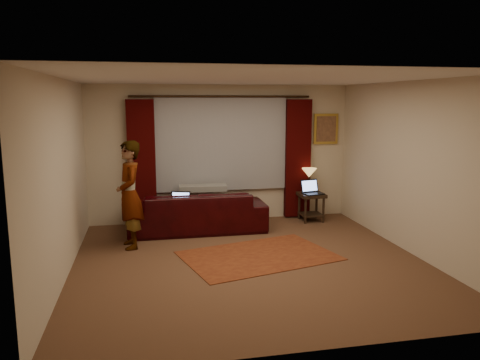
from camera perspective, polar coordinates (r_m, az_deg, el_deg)
name	(u,v)px	position (r m, az deg, el deg)	size (l,w,h in m)	color
floor	(250,262)	(6.87, 1.21, -9.99)	(5.00, 5.00, 0.01)	brown
ceiling	(251,79)	(6.48, 1.29, 12.27)	(5.00, 5.00, 0.02)	silver
wall_back	(221,154)	(8.98, -2.29, 3.23)	(5.00, 0.02, 2.60)	beige
wall_front	(313,216)	(4.19, 8.86, -4.34)	(5.00, 0.02, 2.60)	beige
wall_left	(62,179)	(6.48, -20.86, 0.09)	(0.02, 5.00, 2.60)	beige
wall_right	(412,168)	(7.50, 20.21, 1.37)	(0.02, 5.00, 2.60)	beige
sheer_curtain	(222,143)	(8.90, -2.24, 4.47)	(2.50, 0.05, 1.80)	#95959C
drape_left	(142,163)	(8.77, -11.89, 2.09)	(0.50, 0.14, 2.30)	#300303
drape_right	(298,159)	(9.25, 7.04, 2.61)	(0.50, 0.14, 2.30)	#300303
curtain_rod	(222,96)	(8.82, -2.22, 10.14)	(0.04, 0.04, 3.40)	black
picture_frame	(326,129)	(9.48, 10.42, 6.15)	(0.50, 0.04, 0.60)	gold
sofa	(197,204)	(8.36, -5.29, -2.93)	(2.42, 1.05, 0.98)	black
throw_blanket	(203,174)	(8.58, -4.58, 0.77)	(0.87, 0.35, 0.10)	gray
clothing_pile	(241,199)	(8.29, 0.10, -2.30)	(0.46, 0.36, 0.20)	brown
laptop_sofa	(179,200)	(8.13, -7.46, -2.45)	(0.34, 0.37, 0.24)	black
area_rug	(259,256)	(7.11, 2.29, -9.21)	(2.19, 1.46, 0.01)	maroon
end_table	(311,207)	(9.16, 8.67, -3.28)	(0.47, 0.47, 0.54)	black
tiffany_lamp	(309,180)	(9.19, 8.41, -0.02)	(0.29, 0.29, 0.47)	olive
laptop_table	(313,187)	(9.00, 8.92, -0.88)	(0.37, 0.40, 0.27)	black
person	(130,195)	(7.51, -13.31, -1.78)	(0.50, 0.50, 1.70)	gray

